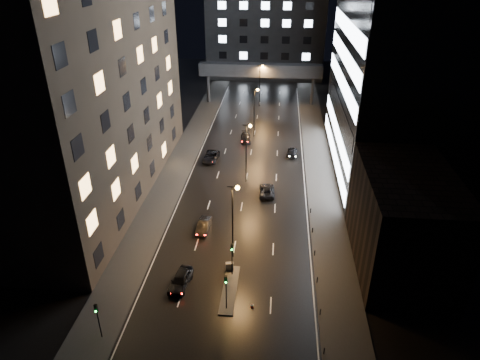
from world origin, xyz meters
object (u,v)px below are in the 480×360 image
at_px(car_away_a, 181,280).
at_px(car_away_b, 204,226).
at_px(utility_cabinet, 229,266).
at_px(car_away_d, 246,138).
at_px(car_away_c, 211,157).
at_px(car_toward_b, 292,152).
at_px(car_toward_a, 267,190).

height_order(car_away_a, car_away_b, car_away_a).
relative_size(car_away_b, utility_cabinet, 4.12).
bearing_deg(car_away_d, car_away_b, -101.07).
xyz_separation_m(car_away_b, car_away_c, (-2.46, 22.28, 0.03)).
bearing_deg(car_toward_b, car_away_a, 76.65).
relative_size(car_away_d, car_toward_a, 0.98).
bearing_deg(car_toward_b, car_away_c, 20.35).
relative_size(car_toward_a, car_toward_b, 1.08).
height_order(car_away_a, car_toward_a, car_away_a).
relative_size(car_away_c, car_toward_b, 1.18).
height_order(car_away_d, car_toward_a, car_away_d).
relative_size(car_toward_b, utility_cabinet, 4.30).
distance_m(car_away_c, car_away_d, 11.29).
distance_m(car_away_c, car_toward_a, 15.65).
relative_size(car_away_c, car_toward_a, 1.10).
relative_size(car_away_a, car_toward_b, 1.03).
height_order(car_away_d, utility_cabinet, car_away_d).
height_order(car_away_c, car_away_d, car_away_c).
bearing_deg(car_away_b, car_away_a, -91.28).
bearing_deg(car_toward_a, utility_cabinet, 75.95).
bearing_deg(car_toward_b, car_away_d, -27.00).
xyz_separation_m(car_away_d, car_toward_b, (9.28, -6.04, -0.03)).
distance_m(car_toward_a, utility_cabinet, 19.27).
bearing_deg(car_away_b, car_away_c, 98.82).
height_order(car_away_c, car_toward_b, car_away_c).
height_order(car_away_b, car_away_c, car_away_c).
distance_m(car_away_a, car_away_b, 11.16).
bearing_deg(car_toward_a, car_away_a, 64.87).
height_order(car_away_a, utility_cabinet, car_away_a).
height_order(car_toward_a, car_toward_b, car_toward_a).
bearing_deg(car_away_a, car_toward_a, 74.96).
bearing_deg(car_away_d, car_away_a, -100.62).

